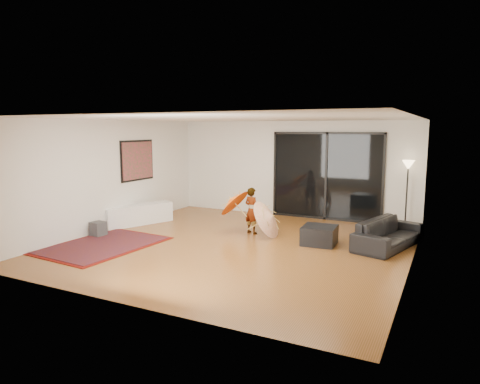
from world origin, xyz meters
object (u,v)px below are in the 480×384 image
Objects in this scene: sofa at (389,234)px; child at (252,210)px; media_console at (138,214)px; ottoman at (319,235)px.

sofa is 3.13m from child.
sofa reaches higher than media_console.
sofa is at bearing 28.00° from media_console.
sofa is 2.84× the size of ottoman.
media_console is 4.83m from ottoman.
media_console is at bearing 25.46° from child.
ottoman is at bearing -170.71° from child.
media_console is 3.14m from child.
media_console is 6.23m from sofa.
ottoman is 0.63× the size of child.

